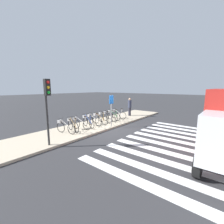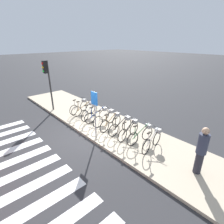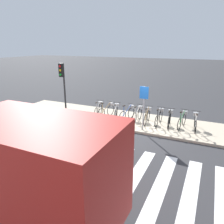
# 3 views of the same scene
# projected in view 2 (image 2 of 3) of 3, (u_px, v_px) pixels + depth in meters

# --- Properties ---
(ground_plane) EXTENTS (120.00, 120.00, 0.00)m
(ground_plane) POSITION_uv_depth(u_px,v_px,m) (86.00, 138.00, 8.57)
(ground_plane) COLOR #2D2D30
(sidewalk) EXTENTS (16.90, 3.03, 0.12)m
(sidewalk) POSITION_uv_depth(u_px,v_px,m) (110.00, 127.00, 9.48)
(sidewalk) COLOR #B7A88E
(sidewalk) RESTS_ON ground_plane
(parked_bicycle_0) EXTENTS (0.49, 1.52, 0.95)m
(parked_bicycle_0) POSITION_uv_depth(u_px,v_px,m) (80.00, 106.00, 11.12)
(parked_bicycle_0) COLOR black
(parked_bicycle_0) RESTS_ON sidewalk
(parked_bicycle_1) EXTENTS (0.51, 1.51, 0.95)m
(parked_bicycle_1) POSITION_uv_depth(u_px,v_px,m) (85.00, 108.00, 10.73)
(parked_bicycle_1) COLOR black
(parked_bicycle_1) RESTS_ON sidewalk
(parked_bicycle_2) EXTENTS (0.62, 1.48, 0.95)m
(parked_bicycle_2) POSITION_uv_depth(u_px,v_px,m) (90.00, 111.00, 10.31)
(parked_bicycle_2) COLOR black
(parked_bicycle_2) RESTS_ON sidewalk
(parked_bicycle_3) EXTENTS (0.50, 1.52, 0.95)m
(parked_bicycle_3) POSITION_uv_depth(u_px,v_px,m) (99.00, 115.00, 9.84)
(parked_bicycle_3) COLOR black
(parked_bicycle_3) RESTS_ON sidewalk
(parked_bicycle_4) EXTENTS (0.46, 1.54, 0.95)m
(parked_bicycle_4) POSITION_uv_depth(u_px,v_px,m) (106.00, 118.00, 9.47)
(parked_bicycle_4) COLOR black
(parked_bicycle_4) RESTS_ON sidewalk
(parked_bicycle_5) EXTENTS (0.46, 1.54, 0.95)m
(parked_bicycle_5) POSITION_uv_depth(u_px,v_px,m) (112.00, 121.00, 9.03)
(parked_bicycle_5) COLOR black
(parked_bicycle_5) RESTS_ON sidewalk
(parked_bicycle_6) EXTENTS (0.46, 1.54, 0.95)m
(parked_bicycle_6) POSITION_uv_depth(u_px,v_px,m) (122.00, 125.00, 8.63)
(parked_bicycle_6) COLOR black
(parked_bicycle_6) RESTS_ON sidewalk
(parked_bicycle_7) EXTENTS (0.46, 1.54, 0.95)m
(parked_bicycle_7) POSITION_uv_depth(u_px,v_px,m) (130.00, 129.00, 8.23)
(parked_bicycle_7) COLOR black
(parked_bicycle_7) RESTS_ON sidewalk
(parked_bicycle_8) EXTENTS (0.46, 1.53, 0.95)m
(parked_bicycle_8) POSITION_uv_depth(u_px,v_px,m) (142.00, 134.00, 7.85)
(parked_bicycle_8) COLOR black
(parked_bicycle_8) RESTS_ON sidewalk
(parked_bicycle_9) EXTENTS (0.46, 1.54, 0.95)m
(parked_bicycle_9) POSITION_uv_depth(u_px,v_px,m) (153.00, 140.00, 7.38)
(parked_bicycle_9) COLOR black
(parked_bicycle_9) RESTS_ON sidewalk
(pedestrian) EXTENTS (0.34, 0.34, 1.76)m
(pedestrian) POSITION_uv_depth(u_px,v_px,m) (201.00, 150.00, 5.83)
(pedestrian) COLOR #23232D
(pedestrian) RESTS_ON sidewalk
(traffic_light) EXTENTS (0.24, 0.40, 3.18)m
(traffic_light) POSITION_uv_depth(u_px,v_px,m) (47.00, 75.00, 10.78)
(traffic_light) COLOR #2D2D2D
(traffic_light) RESTS_ON sidewalk
(sign_post) EXTENTS (0.44, 0.07, 2.24)m
(sign_post) POSITION_uv_depth(u_px,v_px,m) (95.00, 107.00, 7.84)
(sign_post) COLOR #99999E
(sign_post) RESTS_ON sidewalk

